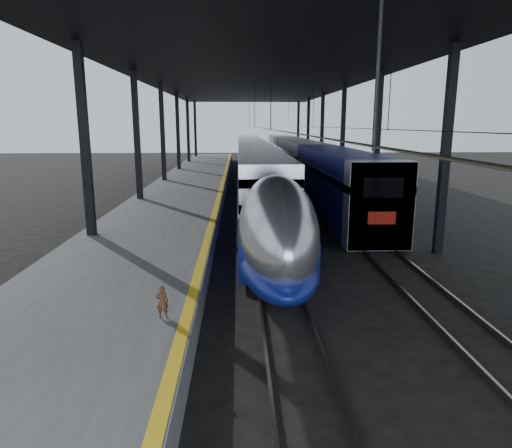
{
  "coord_description": "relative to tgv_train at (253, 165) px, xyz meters",
  "views": [
    {
      "loc": [
        0.64,
        -14.61,
        5.72
      ],
      "look_at": [
        1.28,
        2.33,
        2.0
      ],
      "focal_mm": 32.0,
      "sensor_mm": 36.0,
      "label": 1
    }
  ],
  "objects": [
    {
      "name": "rails",
      "position": [
        2.5,
        -8.81,
        -1.83
      ],
      "size": [
        6.52,
        80.0,
        0.16
      ],
      "color": "slate",
      "rests_on": "ground"
    },
    {
      "name": "child",
      "position": [
        -3.29,
        -32.73,
        -0.49
      ],
      "size": [
        0.33,
        0.25,
        0.83
      ],
      "primitive_type": "imported",
      "rotation": [
        0.0,
        0.0,
        3.32
      ],
      "color": "#4B2919",
      "rests_on": "platform"
    },
    {
      "name": "yellow_strip",
      "position": [
        -2.7,
        -8.81,
        -0.9
      ],
      "size": [
        0.3,
        80.0,
        0.01
      ],
      "primitive_type": "cube",
      "color": "yellow",
      "rests_on": "platform"
    },
    {
      "name": "platform",
      "position": [
        -5.5,
        -8.81,
        -1.41
      ],
      "size": [
        6.0,
        80.0,
        1.0
      ],
      "primitive_type": "cube",
      "color": "#4C4C4F",
      "rests_on": "ground"
    },
    {
      "name": "tgv_train",
      "position": [
        0.0,
        0.0,
        0.0
      ],
      "size": [
        2.84,
        65.2,
        4.08
      ],
      "color": "silver",
      "rests_on": "ground"
    },
    {
      "name": "ground",
      "position": [
        -2.0,
        -28.81,
        -1.91
      ],
      "size": [
        160.0,
        160.0,
        0.0
      ],
      "primitive_type": "plane",
      "color": "black",
      "rests_on": "ground"
    },
    {
      "name": "second_train",
      "position": [
        5.0,
        3.59,
        0.18
      ],
      "size": [
        2.99,
        56.05,
        4.12
      ],
      "color": "navy",
      "rests_on": "ground"
    },
    {
      "name": "canopy",
      "position": [
        -0.1,
        -8.81,
        7.21
      ],
      "size": [
        18.0,
        75.0,
        9.47
      ],
      "color": "black",
      "rests_on": "ground"
    }
  ]
}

